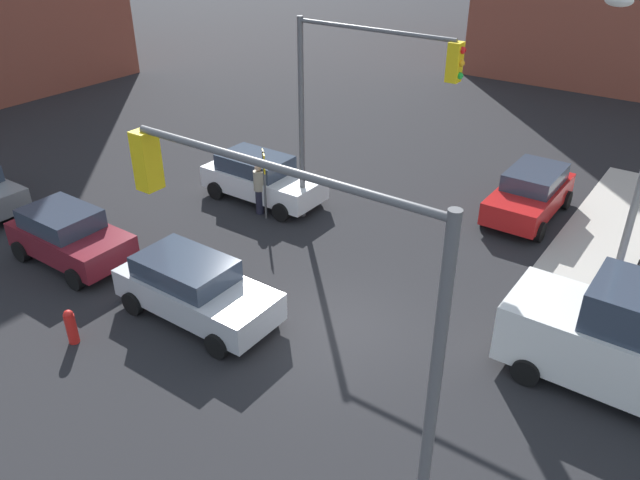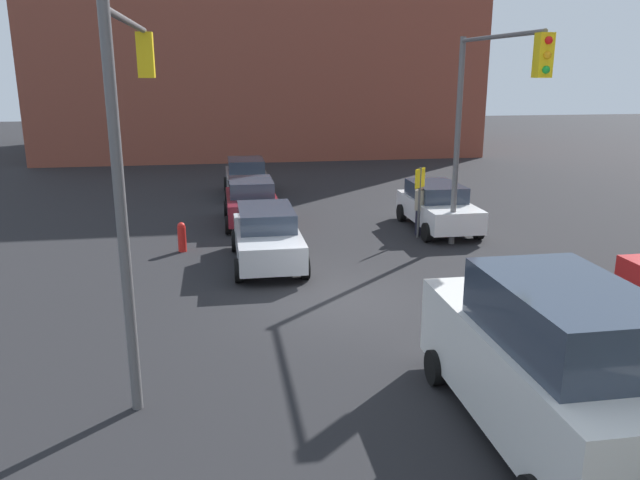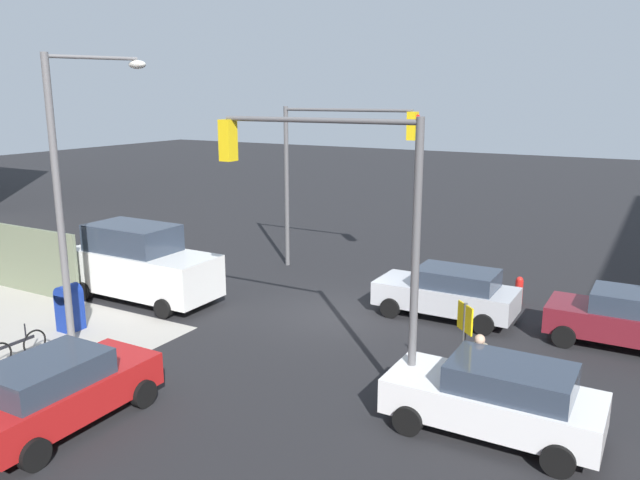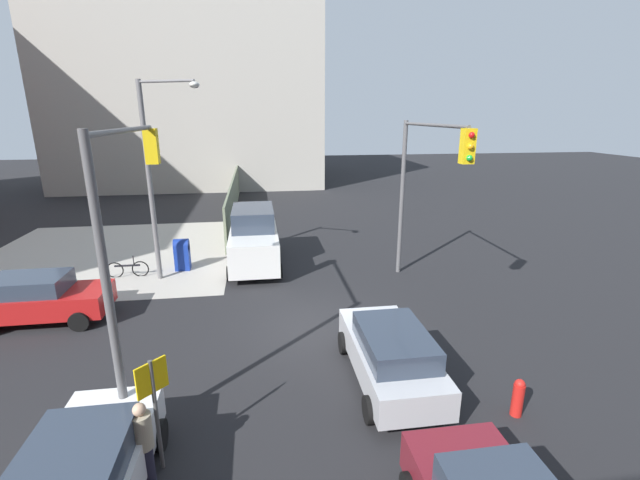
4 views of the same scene
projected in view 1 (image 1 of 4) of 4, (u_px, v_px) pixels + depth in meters
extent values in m
plane|color=black|center=(339.00, 328.00, 15.76)|extent=(120.00, 120.00, 0.00)
cylinder|color=#59595B|center=(302.00, 124.00, 19.63)|extent=(0.18, 0.18, 6.50)
cylinder|color=#59595B|center=(373.00, 30.00, 16.85)|extent=(4.93, 0.12, 0.12)
cube|color=yellow|center=(455.00, 62.00, 15.87)|extent=(0.32, 0.36, 1.00)
sphere|color=red|center=(463.00, 50.00, 15.62)|extent=(0.18, 0.18, 0.18)
sphere|color=orange|center=(461.00, 63.00, 15.78)|extent=(0.18, 0.18, 0.18)
sphere|color=green|center=(460.00, 76.00, 15.93)|extent=(0.18, 0.18, 0.18)
cylinder|color=#59595B|center=(431.00, 418.00, 8.69)|extent=(0.18, 0.18, 6.50)
cylinder|color=#59595B|center=(274.00, 167.00, 8.51)|extent=(5.35, 0.12, 0.12)
cube|color=yellow|center=(147.00, 160.00, 10.12)|extent=(0.32, 0.36, 1.00)
sphere|color=red|center=(137.00, 139.00, 10.05)|extent=(0.18, 0.18, 0.18)
sphere|color=orange|center=(140.00, 158.00, 10.21)|extent=(0.18, 0.18, 0.18)
sphere|color=green|center=(142.00, 176.00, 10.36)|extent=(0.18, 0.18, 0.18)
ellipsoid|color=silver|center=(619.00, 1.00, 12.44)|extent=(0.56, 0.36, 0.24)
cylinder|color=#4C4C4C|center=(265.00, 186.00, 20.47)|extent=(0.08, 0.08, 2.40)
cube|color=yellow|center=(264.00, 161.00, 20.05)|extent=(0.48, 0.48, 0.64)
cylinder|color=red|center=(72.00, 329.00, 15.10)|extent=(0.26, 0.26, 0.80)
sphere|color=red|center=(68.00, 315.00, 14.89)|extent=(0.24, 0.24, 0.24)
cube|color=#B21919|center=(529.00, 198.00, 20.82)|extent=(1.80, 4.15, 0.75)
cube|color=#2D3847|center=(535.00, 177.00, 20.73)|extent=(1.58, 2.32, 0.55)
cylinder|color=black|center=(540.00, 232.00, 19.55)|extent=(0.22, 0.64, 0.64)
cylinder|color=black|center=(485.00, 217.00, 20.45)|extent=(0.22, 0.64, 0.64)
cylinder|color=black|center=(566.00, 200.00, 21.55)|extent=(0.22, 0.64, 0.64)
cylinder|color=black|center=(516.00, 187.00, 22.46)|extent=(0.22, 0.64, 0.64)
cube|color=white|center=(264.00, 182.00, 21.94)|extent=(4.37, 1.80, 0.75)
cube|color=#2D3847|center=(255.00, 163.00, 21.80)|extent=(2.45, 1.58, 0.55)
cylinder|color=black|center=(313.00, 193.00, 22.01)|extent=(0.64, 0.22, 0.64)
cylinder|color=black|center=(281.00, 212.00, 20.73)|extent=(0.64, 0.22, 0.64)
cylinder|color=black|center=(249.00, 174.00, 23.51)|extent=(0.64, 0.22, 0.64)
cylinder|color=black|center=(216.00, 190.00, 22.23)|extent=(0.64, 0.22, 0.64)
cube|color=maroon|center=(71.00, 241.00, 18.29)|extent=(3.83, 1.80, 0.75)
cube|color=#2D3847|center=(61.00, 218.00, 18.12)|extent=(2.15, 1.58, 0.55)
cylinder|color=black|center=(127.00, 252.00, 18.45)|extent=(0.64, 0.22, 0.64)
cylinder|color=black|center=(75.00, 279.00, 17.17)|extent=(0.64, 0.22, 0.64)
cylinder|color=black|center=(73.00, 228.00, 19.77)|extent=(0.64, 0.22, 0.64)
cylinder|color=black|center=(21.00, 251.00, 18.49)|extent=(0.64, 0.22, 0.64)
cube|color=#B7BABF|center=(198.00, 294.00, 15.87)|extent=(4.38, 1.80, 0.75)
cube|color=#2D3847|center=(185.00, 268.00, 15.73)|extent=(2.45, 1.58, 0.55)
cylinder|color=black|center=(266.00, 309.00, 15.94)|extent=(0.64, 0.22, 0.64)
cylinder|color=black|center=(217.00, 346.00, 14.66)|extent=(0.64, 0.22, 0.64)
cylinder|color=black|center=(184.00, 273.00, 17.45)|extent=(0.64, 0.22, 0.64)
cylinder|color=black|center=(133.00, 303.00, 16.17)|extent=(0.64, 0.22, 0.64)
cylinder|color=black|center=(23.00, 204.00, 21.29)|extent=(0.64, 0.22, 0.64)
cube|color=white|center=(632.00, 353.00, 13.34)|extent=(5.40, 2.10, 1.40)
cylinder|color=black|center=(526.00, 372.00, 13.86)|extent=(0.64, 0.22, 0.64)
cylinder|color=black|center=(555.00, 325.00, 15.35)|extent=(0.64, 0.22, 0.64)
cylinder|color=#9E937A|center=(259.00, 181.00, 20.79)|extent=(0.36, 0.36, 0.69)
sphere|color=tan|center=(258.00, 168.00, 20.56)|extent=(0.24, 0.24, 0.24)
cylinder|color=#1E1E2D|center=(260.00, 202.00, 21.17)|extent=(0.28, 0.28, 0.87)
torus|color=black|center=(637.00, 271.00, 17.52)|extent=(0.05, 0.71, 0.71)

